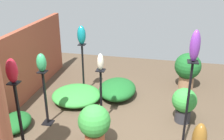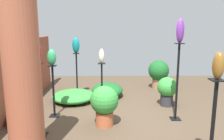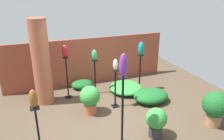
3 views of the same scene
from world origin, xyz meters
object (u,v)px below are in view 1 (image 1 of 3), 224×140
at_px(pedestal_violet, 187,110).
at_px(art_vase_bronze, 199,139).
at_px(art_vase_violet, 195,46).
at_px(pedestal_jade, 46,101).
at_px(art_vase_ruby, 12,71).
at_px(potted_plant_front_left, 94,124).
at_px(pedestal_ruby, 20,122).
at_px(potted_plant_front_right, 184,103).
at_px(potted_plant_mid_left, 188,68).
at_px(pedestal_ivory, 101,99).
at_px(art_vase_jade, 41,63).
at_px(art_vase_ivory, 100,62).
at_px(pedestal_teal, 83,71).
at_px(art_vase_teal, 81,35).

height_order(pedestal_violet, art_vase_bronze, art_vase_bronze).
bearing_deg(art_vase_violet, pedestal_jade, 85.78).
bearing_deg(art_vase_ruby, potted_plant_front_left, -70.47).
height_order(pedestal_ruby, potted_plant_front_right, pedestal_ruby).
xyz_separation_m(pedestal_violet, art_vase_bronze, (-1.65, 0.03, 0.68)).
bearing_deg(potted_plant_mid_left, pedestal_ivory, 138.57).
bearing_deg(potted_plant_front_left, art_vase_jade, 66.41).
bearing_deg(art_vase_ruby, pedestal_ivory, -41.92).
relative_size(pedestal_violet, pedestal_jade, 1.43).
relative_size(pedestal_violet, art_vase_ivory, 5.05).
bearing_deg(pedestal_jade, pedestal_teal, -11.04).
relative_size(pedestal_jade, potted_plant_front_left, 1.41).
distance_m(art_vase_ruby, art_vase_bronze, 2.71).
height_order(art_vase_ruby, art_vase_ivory, art_vase_ruby).
xyz_separation_m(pedestal_teal, pedestal_ivory, (-1.15, -0.73, -0.04)).
bearing_deg(pedestal_ivory, pedestal_teal, 32.39).
xyz_separation_m(pedestal_teal, art_vase_jade, (-1.43, 0.28, 0.72)).
bearing_deg(art_vase_teal, art_vase_bronze, -145.67).
xyz_separation_m(pedestal_jade, pedestal_ivory, (0.28, -1.01, 0.00)).
relative_size(pedestal_teal, art_vase_teal, 2.82).
bearing_deg(potted_plant_mid_left, art_vase_violet, 176.29).
bearing_deg(pedestal_ivory, potted_plant_mid_left, -41.43).
xyz_separation_m(pedestal_ruby, potted_plant_front_right, (1.49, -2.58, -0.19)).
height_order(pedestal_violet, art_vase_ivory, pedestal_violet).
height_order(pedestal_ruby, potted_plant_front_left, pedestal_ruby).
bearing_deg(pedestal_ivory, potted_plant_front_right, -77.26).
bearing_deg(art_vase_teal, potted_plant_front_left, -157.03).
distance_m(pedestal_violet, art_vase_ruby, 2.75).
relative_size(pedestal_ivory, art_vase_teal, 2.61).
distance_m(art_vase_bronze, potted_plant_front_right, 2.66).
height_order(art_vase_jade, potted_plant_front_right, art_vase_jade).
xyz_separation_m(pedestal_ivory, art_vase_jade, (-0.28, 1.01, 0.77)).
bearing_deg(art_vase_jade, pedestal_ruby, 179.04).
height_order(pedestal_violet, pedestal_jade, pedestal_violet).
height_order(art_vase_bronze, art_vase_teal, art_vase_teal).
xyz_separation_m(pedestal_violet, potted_plant_mid_left, (2.38, -0.15, -0.22)).
bearing_deg(pedestal_teal, art_vase_violet, -125.50).
relative_size(art_vase_teal, art_vase_ivory, 1.36).
bearing_deg(art_vase_jade, potted_plant_front_left, -113.59).
distance_m(pedestal_ivory, art_vase_jade, 1.30).
relative_size(pedestal_teal, pedestal_violet, 0.76).
xyz_separation_m(pedestal_jade, potted_plant_front_left, (-0.47, -1.08, -0.05)).
distance_m(art_vase_ruby, art_vase_jade, 0.89).
xyz_separation_m(pedestal_ivory, art_vase_bronze, (-2.12, -1.50, 0.90)).
distance_m(art_vase_teal, potted_plant_mid_left, 2.69).
bearing_deg(potted_plant_mid_left, art_vase_ruby, 138.39).
xyz_separation_m(pedestal_jade, potted_plant_mid_left, (2.19, -2.70, 0.01)).
bearing_deg(potted_plant_front_right, pedestal_jade, 103.77).
xyz_separation_m(pedestal_ivory, art_vase_ruby, (-1.14, 1.02, 0.97)).
relative_size(art_vase_ivory, potted_plant_front_left, 0.40).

